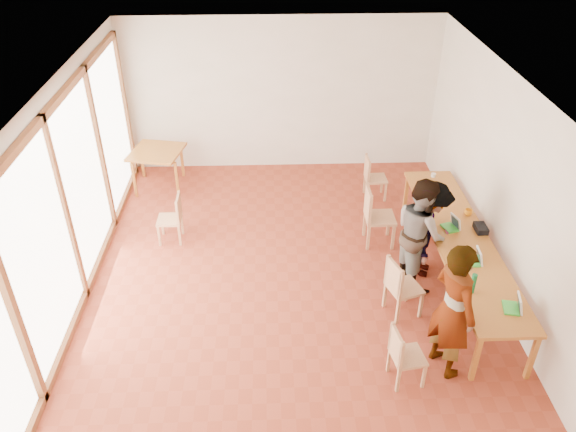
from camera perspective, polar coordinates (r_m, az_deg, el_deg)
name	(u,v)px	position (r m, az deg, el deg)	size (l,w,h in m)	color
ground	(289,291)	(8.30, 0.07, -7.61)	(8.00, 8.00, 0.00)	#973A24
wall_back	(281,95)	(11.02, -0.71, 12.18)	(6.00, 0.10, 3.00)	silver
wall_right	(512,200)	(8.09, 21.84, 1.56)	(0.10, 8.00, 3.00)	silver
window_wall	(63,208)	(7.90, -21.92, 0.75)	(0.10, 8.00, 3.00)	white
ceiling	(289,94)	(6.75, 0.09, 12.31)	(6.00, 8.00, 0.04)	white
communal_table	(461,240)	(8.49, 17.15, -2.32)	(0.80, 4.00, 0.75)	#B66A28
side_table	(157,155)	(10.83, -13.19, 6.09)	(0.90, 0.90, 0.75)	#B66A28
chair_near	(402,351)	(6.89, 11.51, -13.29)	(0.43, 0.43, 0.43)	tan
chair_mid	(399,282)	(7.73, 11.22, -6.64)	(0.53, 0.53, 0.48)	tan
chair_far	(374,211)	(9.04, 8.73, 0.54)	(0.47, 0.47, 0.53)	tan
chair_empty	(371,173)	(10.35, 8.48, 4.30)	(0.39, 0.39, 0.44)	tan
chair_spare	(174,214)	(9.24, -11.50, 0.23)	(0.38, 0.38, 0.44)	tan
person_near	(453,310)	(6.90, 16.42, -9.13)	(0.67, 0.44, 1.84)	gray
person_mid	(420,232)	(8.22, 13.24, -1.62)	(0.83, 0.65, 1.71)	gray
person_far	(429,230)	(8.46, 14.13, -1.37)	(0.99, 0.57, 1.54)	gray
laptop_near	(515,306)	(7.38, 22.08, -8.44)	(0.26, 0.28, 0.21)	green
laptop_mid	(476,259)	(7.99, 18.53, -4.13)	(0.22, 0.26, 0.20)	green
laptop_far	(453,225)	(8.59, 16.37, -0.86)	(0.27, 0.29, 0.21)	green
yellow_mug	(468,212)	(8.98, 17.85, 0.36)	(0.12, 0.12, 0.09)	#FF9C13
green_bottle	(473,284)	(7.41, 18.30, -6.53)	(0.07, 0.07, 0.28)	#12632E
clear_glass	(455,252)	(8.06, 16.65, -3.48)	(0.07, 0.07, 0.09)	silver
condiment_cup	(433,175)	(9.92, 14.55, 4.05)	(0.08, 0.08, 0.06)	white
pink_phone	(447,232)	(8.51, 15.89, -1.53)	(0.05, 0.10, 0.01)	#CF3482
black_pouch	(481,228)	(8.66, 18.99, -1.18)	(0.16, 0.26, 0.09)	black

